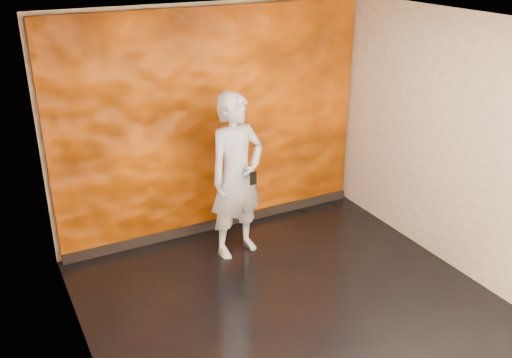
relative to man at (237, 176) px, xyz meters
The scene contains 5 objects.
room 1.36m from the man, 88.66° to the right, with size 4.02×4.02×2.81m.
feature_wall 0.79m from the man, 87.44° to the left, with size 3.90×0.06×2.75m, color #FF6604.
baseboard 1.11m from the man, 87.28° to the left, with size 3.90×0.04×0.12m, color black.
man is the anchor object (origin of this frame).
phone 0.28m from the man, 73.80° to the right, with size 0.08×0.02×0.15m, color black.
Camera 1 is at (-2.55, -4.08, 3.50)m, focal length 40.00 mm.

